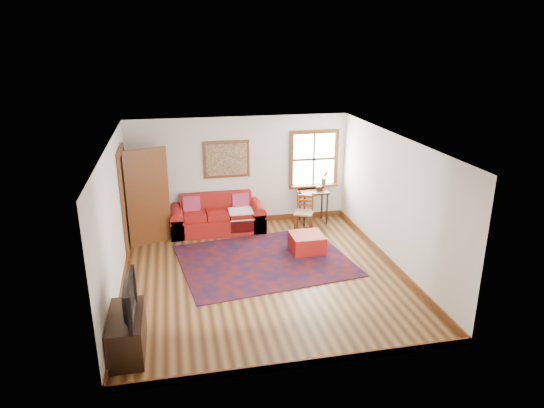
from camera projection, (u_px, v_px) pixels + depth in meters
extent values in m
plane|color=#422611|center=(262.00, 274.00, 8.95)|extent=(5.50, 5.50, 0.00)
cube|color=silver|center=(240.00, 171.00, 11.09)|extent=(5.00, 0.04, 2.50)
cube|color=silver|center=(303.00, 284.00, 6.00)|extent=(5.00, 0.04, 2.50)
cube|color=silver|center=(114.00, 221.00, 8.06)|extent=(0.04, 5.50, 2.50)
cube|color=silver|center=(393.00, 202.00, 9.03)|extent=(0.04, 5.50, 2.50)
cube|color=white|center=(261.00, 141.00, 8.14)|extent=(5.00, 5.50, 0.04)
cube|color=brown|center=(241.00, 220.00, 11.46)|extent=(5.00, 0.03, 0.12)
cube|color=brown|center=(122.00, 285.00, 8.45)|extent=(0.03, 5.50, 0.12)
cube|color=brown|center=(388.00, 260.00, 9.41)|extent=(0.03, 5.50, 0.12)
cube|color=white|center=(314.00, 159.00, 11.35)|extent=(1.00, 0.02, 1.20)
cube|color=brown|center=(315.00, 132.00, 11.13)|extent=(1.18, 0.06, 0.09)
cube|color=brown|center=(313.00, 186.00, 11.55)|extent=(1.18, 0.06, 0.09)
cube|color=brown|center=(291.00, 160.00, 11.23)|extent=(0.09, 0.06, 1.20)
cube|color=brown|center=(336.00, 158.00, 11.44)|extent=(0.09, 0.06, 1.20)
cube|color=brown|center=(314.00, 159.00, 11.34)|extent=(1.00, 0.04, 0.05)
cube|color=brown|center=(314.00, 185.00, 11.47)|extent=(1.15, 0.20, 0.04)
imported|color=#2E6924|center=(324.00, 178.00, 11.44)|extent=(0.18, 0.15, 0.33)
cube|color=black|center=(124.00, 203.00, 9.62)|extent=(0.02, 0.90, 2.05)
cube|color=brown|center=(124.00, 212.00, 9.17)|extent=(0.06, 0.09, 2.05)
cube|color=brown|center=(127.00, 196.00, 10.08)|extent=(0.06, 0.09, 2.05)
cube|color=brown|center=(120.00, 151.00, 9.28)|extent=(0.06, 1.08, 0.09)
cube|color=brown|center=(148.00, 197.00, 9.98)|extent=(0.86, 0.35, 2.05)
cube|color=silver|center=(148.00, 193.00, 9.95)|extent=(0.56, 0.22, 1.33)
cube|color=brown|center=(226.00, 159.00, 10.91)|extent=(1.05, 0.04, 0.85)
cube|color=tan|center=(227.00, 160.00, 10.89)|extent=(0.92, 0.03, 0.72)
cube|color=#4F110B|center=(264.00, 260.00, 9.49)|extent=(3.50, 2.95, 0.02)
cube|color=maroon|center=(218.00, 224.00, 10.90)|extent=(2.09, 0.86, 0.36)
cube|color=maroon|center=(216.00, 202.00, 11.06)|extent=(1.62, 0.24, 0.45)
cube|color=maroon|center=(177.00, 225.00, 10.71)|extent=(0.29, 0.86, 0.45)
cube|color=maroon|center=(257.00, 219.00, 11.06)|extent=(0.29, 0.86, 0.45)
cube|color=red|center=(192.00, 205.00, 10.80)|extent=(0.38, 0.19, 0.40)
cube|color=red|center=(241.00, 201.00, 11.02)|extent=(0.38, 0.19, 0.40)
cube|color=silver|center=(241.00, 211.00, 10.74)|extent=(0.53, 0.47, 0.04)
cube|color=maroon|center=(307.00, 243.00, 9.87)|extent=(0.65, 0.65, 0.37)
cube|color=black|center=(314.00, 192.00, 11.27)|extent=(0.65, 0.48, 0.04)
cylinder|color=black|center=(304.00, 211.00, 11.15)|extent=(0.04, 0.04, 0.73)
cylinder|color=black|center=(327.00, 209.00, 11.26)|extent=(0.04, 0.04, 0.73)
cylinder|color=black|center=(300.00, 205.00, 11.53)|extent=(0.04, 0.04, 0.73)
cylinder|color=black|center=(322.00, 204.00, 11.63)|extent=(0.04, 0.04, 0.73)
cube|color=tan|center=(304.00, 213.00, 10.86)|extent=(0.52, 0.51, 0.04)
cylinder|color=brown|center=(295.00, 224.00, 10.82)|extent=(0.04, 0.04, 0.41)
cylinder|color=brown|center=(310.00, 225.00, 10.74)|extent=(0.04, 0.04, 0.41)
cylinder|color=brown|center=(298.00, 210.00, 11.04)|extent=(0.04, 0.04, 0.86)
cylinder|color=brown|center=(312.00, 211.00, 10.97)|extent=(0.04, 0.04, 0.86)
cube|color=brown|center=(305.00, 201.00, 10.93)|extent=(0.32, 0.17, 0.26)
cube|color=black|center=(127.00, 333.00, 6.67)|extent=(0.47, 1.04, 0.57)
imported|color=black|center=(124.00, 299.00, 6.45)|extent=(0.13, 0.96, 0.55)
cylinder|color=silver|center=(130.00, 295.00, 6.91)|extent=(0.12, 0.12, 0.18)
cylinder|color=#FFA53F|center=(130.00, 297.00, 6.92)|extent=(0.07, 0.07, 0.12)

